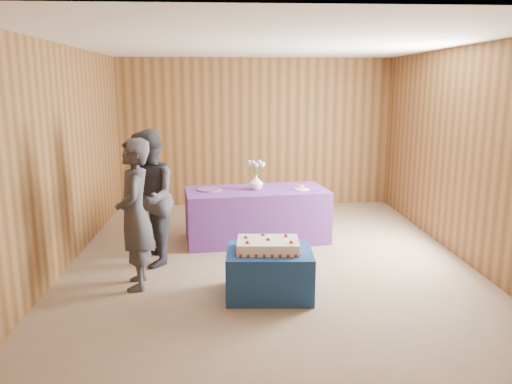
{
  "coord_description": "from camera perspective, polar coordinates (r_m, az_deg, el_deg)",
  "views": [
    {
      "loc": [
        -0.5,
        -6.21,
        2.21
      ],
      "look_at": [
        -0.14,
        0.1,
        0.85
      ],
      "focal_mm": 35.0,
      "sensor_mm": 36.0,
      "label": 1
    }
  ],
  "objects": [
    {
      "name": "flower_spray",
      "position": [
        7.05,
        0.01,
        3.25
      ],
      "size": [
        0.26,
        0.26,
        0.2
      ],
      "color": "#3A6E2C",
      "rests_on": "vase"
    },
    {
      "name": "plate",
      "position": [
        7.14,
        5.26,
        0.32
      ],
      "size": [
        0.21,
        0.21,
        0.01
      ],
      "primitive_type": "cylinder",
      "rotation": [
        0.0,
        0.0,
        0.01
      ],
      "color": "white",
      "rests_on": "serving_table"
    },
    {
      "name": "room_shell",
      "position": [
        6.25,
        1.37,
        8.39
      ],
      "size": [
        5.04,
        6.04,
        2.72
      ],
      "color": "brown",
      "rests_on": "ground"
    },
    {
      "name": "vase",
      "position": [
        7.1,
        0.01,
        1.11
      ],
      "size": [
        0.23,
        0.23,
        0.21
      ],
      "primitive_type": "imported",
      "rotation": [
        0.0,
        0.0,
        -0.2
      ],
      "color": "white",
      "rests_on": "serving_table"
    },
    {
      "name": "sheet_cake",
      "position": [
        5.28,
        1.37,
        -6.1
      ],
      "size": [
        0.7,
        0.5,
        0.16
      ],
      "rotation": [
        0.0,
        0.0,
        -0.06
      ],
      "color": "silver",
      "rests_on": "cake_table"
    },
    {
      "name": "knife",
      "position": [
        6.98,
        6.32,
        -0.01
      ],
      "size": [
        0.26,
        0.08,
        0.0
      ],
      "primitive_type": "cube",
      "rotation": [
        0.0,
        0.0,
        0.21
      ],
      "color": "silver",
      "rests_on": "serving_table"
    },
    {
      "name": "cake_slice",
      "position": [
        7.13,
        5.27,
        0.61
      ],
      "size": [
        0.07,
        0.06,
        0.08
      ],
      "rotation": [
        0.0,
        0.0,
        -0.06
      ],
      "color": "silver",
      "rests_on": "plate"
    },
    {
      "name": "platter",
      "position": [
        7.1,
        -5.34,
        0.29
      ],
      "size": [
        0.41,
        0.41,
        0.02
      ],
      "primitive_type": "cylinder",
      "rotation": [
        0.0,
        0.0,
        -0.2
      ],
      "color": "#7A51A2",
      "rests_on": "serving_table"
    },
    {
      "name": "cake_table",
      "position": [
        5.39,
        1.55,
        -9.19
      ],
      "size": [
        0.94,
        0.75,
        0.5
      ],
      "primitive_type": "cube",
      "rotation": [
        0.0,
        0.0,
        -0.05
      ],
      "color": "navy",
      "rests_on": "ground"
    },
    {
      "name": "ground",
      "position": [
        6.61,
        1.3,
        -7.4
      ],
      "size": [
        6.0,
        6.0,
        0.0
      ],
      "primitive_type": "plane",
      "color": "#85715C",
      "rests_on": "ground"
    },
    {
      "name": "serving_table",
      "position": [
        7.21,
        0.05,
        -2.62
      ],
      "size": [
        2.1,
        1.15,
        0.75
      ],
      "primitive_type": "cube",
      "rotation": [
        0.0,
        0.0,
        0.13
      ],
      "color": "#6D3695",
      "rests_on": "ground"
    },
    {
      "name": "guest_left",
      "position": [
        5.58,
        -13.69,
        -2.52
      ],
      "size": [
        0.48,
        0.66,
        1.66
      ],
      "primitive_type": "imported",
      "rotation": [
        0.0,
        0.0,
        -1.43
      ],
      "color": "#33343C",
      "rests_on": "ground"
    },
    {
      "name": "guest_right",
      "position": [
        6.28,
        -12.25,
        -0.7
      ],
      "size": [
        0.82,
        0.95,
        1.69
      ],
      "primitive_type": "imported",
      "rotation": [
        0.0,
        0.0,
        -1.32
      ],
      "color": "#32323C",
      "rests_on": "ground"
    }
  ]
}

